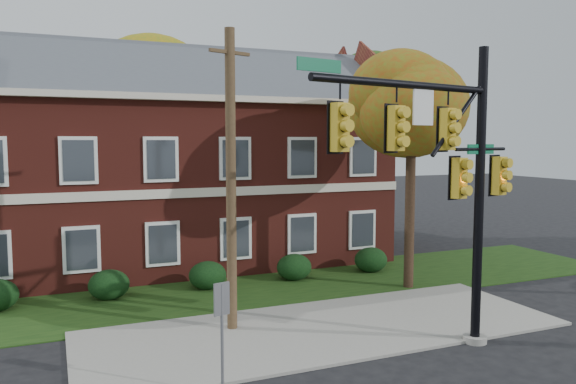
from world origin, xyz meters
name	(u,v)px	position (x,y,z in m)	size (l,w,h in m)	color
ground	(341,341)	(0.00, 0.00, 0.00)	(120.00, 120.00, 0.00)	black
sidewalk	(325,328)	(0.00, 1.00, 0.04)	(14.00, 5.00, 0.08)	gray
grass_strip	(265,288)	(0.00, 6.00, 0.02)	(30.00, 6.00, 0.04)	#193811
apartment_building	(176,152)	(-2.00, 11.95, 4.99)	(18.80, 8.80, 9.74)	maroon
hedge_left	(109,285)	(-5.50, 6.70, 0.53)	(1.40, 1.26, 1.05)	black
hedge_center	(208,275)	(-2.00, 6.70, 0.53)	(1.40, 1.26, 1.05)	black
hedge_right	(294,267)	(1.50, 6.70, 0.53)	(1.40, 1.26, 1.05)	black
hedge_far_right	(371,260)	(5.00, 6.70, 0.53)	(1.40, 1.26, 1.05)	black
tree_near_right	(419,108)	(5.22, 3.87, 6.67)	(4.50, 4.25, 8.58)	black
tree_right_rear	(383,92)	(9.31, 12.81, 8.12)	(6.30, 5.95, 10.62)	black
tree_far_rear	(171,83)	(-0.66, 19.79, 8.84)	(6.84, 6.46, 11.52)	black
traffic_signal	(445,164)	(1.94, -1.80, 4.93)	(7.00, 1.68, 7.95)	gray
utility_pole	(231,181)	(-2.50, 2.00, 4.37)	(1.30, 0.53, 8.62)	#493422
sign_post	(222,320)	(-3.95, -2.00, 1.71)	(0.36, 0.13, 2.51)	slate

